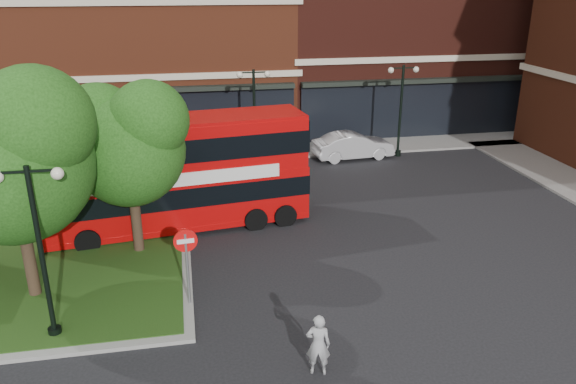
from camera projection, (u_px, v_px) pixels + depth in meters
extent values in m
plane|color=black|center=(254.00, 320.00, 16.32)|extent=(120.00, 120.00, 0.00)
cube|color=slate|center=(215.00, 154.00, 31.44)|extent=(44.00, 3.00, 0.12)
cube|color=brown|center=(71.00, 18.00, 34.44)|extent=(26.00, 12.00, 14.00)
cylinder|color=#2D2116|center=(26.00, 240.00, 16.78)|extent=(0.36, 0.36, 3.92)
sphere|color=#1A4110|center=(12.00, 165.00, 15.93)|extent=(4.60, 4.60, 4.60)
sphere|color=#1A4110|center=(35.00, 124.00, 15.21)|extent=(3.22, 3.22, 3.22)
cylinder|color=#2D2116|center=(135.00, 209.00, 19.67)|extent=(0.36, 0.36, 3.47)
sphere|color=#1A4110|center=(129.00, 151.00, 18.92)|extent=(3.80, 3.80, 3.80)
sphere|color=#1A4110|center=(99.00, 125.00, 18.99)|extent=(2.85, 2.85, 2.85)
sphere|color=#1A4110|center=(149.00, 120.00, 18.31)|extent=(2.66, 2.66, 2.66)
cylinder|color=black|center=(42.00, 256.00, 14.65)|extent=(0.14, 0.14, 5.00)
cylinder|color=black|center=(55.00, 332.00, 15.49)|extent=(0.36, 0.36, 0.30)
cube|color=black|center=(27.00, 171.00, 13.81)|extent=(1.40, 0.06, 0.06)
sphere|color=#F2EACC|center=(57.00, 174.00, 13.97)|extent=(0.32, 0.32, 0.32)
cylinder|color=black|center=(254.00, 118.00, 29.08)|extent=(0.14, 0.14, 5.00)
cylinder|color=black|center=(255.00, 161.00, 29.92)|extent=(0.36, 0.36, 0.30)
cube|color=black|center=(253.00, 72.00, 28.24)|extent=(1.40, 0.06, 0.06)
sphere|color=#F2EACC|center=(240.00, 75.00, 28.15)|extent=(0.32, 0.32, 0.32)
sphere|color=#F2EACC|center=(267.00, 74.00, 28.39)|extent=(0.32, 0.32, 0.32)
cylinder|color=black|center=(400.00, 112.00, 30.47)|extent=(0.14, 0.14, 5.00)
cylinder|color=black|center=(397.00, 153.00, 31.31)|extent=(0.36, 0.36, 0.30)
cube|color=black|center=(404.00, 68.00, 29.63)|extent=(1.40, 0.06, 0.06)
sphere|color=#F2EACC|center=(391.00, 70.00, 29.55)|extent=(0.32, 0.32, 0.32)
sphere|color=#F2EACC|center=(416.00, 69.00, 29.79)|extent=(0.32, 0.32, 0.32)
cube|color=#B00707|center=(177.00, 195.00, 21.90)|extent=(10.34, 3.59, 1.93)
cube|color=#B00707|center=(174.00, 147.00, 21.21)|extent=(10.24, 3.56, 1.93)
cube|color=black|center=(174.00, 145.00, 21.18)|extent=(10.34, 3.59, 0.87)
cube|color=silver|center=(180.00, 180.00, 20.50)|extent=(7.54, 1.02, 0.51)
imported|color=#999A9C|center=(318.00, 345.00, 13.85)|extent=(0.69, 0.54, 1.67)
imported|color=silver|center=(159.00, 149.00, 30.23)|extent=(4.03, 1.90, 1.33)
imported|color=silver|center=(353.00, 146.00, 30.65)|extent=(4.50, 1.92, 1.44)
cylinder|color=slate|center=(188.00, 271.00, 16.58)|extent=(0.09, 0.09, 2.41)
cylinder|color=red|center=(185.00, 241.00, 16.23)|extent=(0.70, 0.10, 0.70)
cube|color=white|center=(185.00, 241.00, 16.23)|extent=(0.50, 0.08, 0.13)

